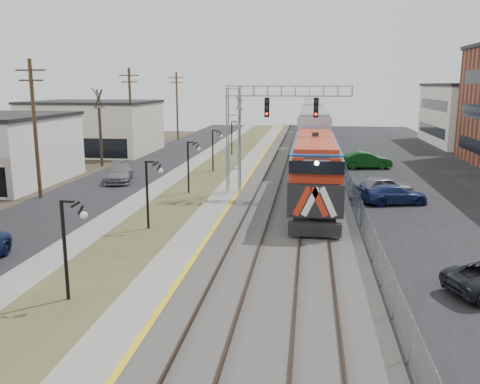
# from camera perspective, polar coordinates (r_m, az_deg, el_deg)

# --- Properties ---
(street_west) EXTENTS (7.00, 120.00, 0.04)m
(street_west) POSITION_cam_1_polar(r_m,az_deg,el_deg) (48.00, -12.56, 1.86)
(street_west) COLOR black
(street_west) RESTS_ON ground
(sidewalk) EXTENTS (2.00, 120.00, 0.08)m
(sidewalk) POSITION_cam_1_polar(r_m,az_deg,el_deg) (46.64, -7.36, 1.78)
(sidewalk) COLOR gray
(sidewalk) RESTS_ON ground
(grass_median) EXTENTS (4.00, 120.00, 0.06)m
(grass_median) POSITION_cam_1_polar(r_m,az_deg,el_deg) (45.96, -3.75, 1.69)
(grass_median) COLOR #494F2A
(grass_median) RESTS_ON ground
(platform) EXTENTS (2.00, 120.00, 0.24)m
(platform) POSITION_cam_1_polar(r_m,az_deg,el_deg) (45.44, -0.04, 1.72)
(platform) COLOR gray
(platform) RESTS_ON ground
(ballast_bed) EXTENTS (8.00, 120.00, 0.20)m
(ballast_bed) POSITION_cam_1_polar(r_m,az_deg,el_deg) (45.05, 6.28, 1.53)
(ballast_bed) COLOR #595651
(ballast_bed) RESTS_ON ground
(parking_lot) EXTENTS (16.00, 120.00, 0.04)m
(parking_lot) POSITION_cam_1_polar(r_m,az_deg,el_deg) (46.36, 21.27, 0.97)
(parking_lot) COLOR black
(parking_lot) RESTS_ON ground
(platform_edge) EXTENTS (0.24, 120.00, 0.01)m
(platform_edge) POSITION_cam_1_polar(r_m,az_deg,el_deg) (45.31, 1.07, 1.85)
(platform_edge) COLOR gold
(platform_edge) RESTS_ON platform
(track_near) EXTENTS (1.58, 120.00, 0.15)m
(track_near) POSITION_cam_1_polar(r_m,az_deg,el_deg) (45.11, 3.74, 1.82)
(track_near) COLOR #2D2119
(track_near) RESTS_ON ballast_bed
(track_far) EXTENTS (1.58, 120.00, 0.15)m
(track_far) POSITION_cam_1_polar(r_m,az_deg,el_deg) (45.01, 8.19, 1.70)
(track_far) COLOR #2D2119
(track_far) RESTS_ON ballast_bed
(train) EXTENTS (3.00, 85.85, 5.33)m
(train) POSITION_cam_1_polar(r_m,az_deg,el_deg) (70.78, 8.16, 7.56)
(train) COLOR #1450A5
(train) RESTS_ON ground
(signal_gantry) EXTENTS (9.00, 1.07, 8.15)m
(signal_gantry) POSITION_cam_1_polar(r_m,az_deg,el_deg) (37.59, 1.88, 7.97)
(signal_gantry) COLOR gray
(signal_gantry) RESTS_ON ground
(lampposts) EXTENTS (0.14, 62.14, 4.00)m
(lampposts) POSITION_cam_1_polar(r_m,az_deg,el_deg) (29.70, -10.21, -0.28)
(lampposts) COLOR black
(lampposts) RESTS_ON ground
(utility_poles) EXTENTS (0.28, 80.28, 10.00)m
(utility_poles) POSITION_cam_1_polar(r_m,az_deg,el_deg) (39.63, -22.01, 6.47)
(utility_poles) COLOR #4C3823
(utility_poles) RESTS_ON ground
(fence) EXTENTS (0.04, 120.00, 1.60)m
(fence) POSITION_cam_1_polar(r_m,az_deg,el_deg) (45.03, 11.65, 2.25)
(fence) COLOR gray
(fence) RESTS_ON ground
(bare_trees) EXTENTS (12.30, 42.30, 5.95)m
(bare_trees) POSITION_cam_1_polar(r_m,az_deg,el_deg) (51.67, -12.42, 5.57)
(bare_trees) COLOR #382D23
(bare_trees) RESTS_ON ground
(car_lot_d) EXTENTS (4.88, 2.92, 1.33)m
(car_lot_d) POSITION_cam_1_polar(r_m,az_deg,el_deg) (36.94, 16.95, -0.34)
(car_lot_d) COLOR navy
(car_lot_d) RESTS_ON ground
(car_lot_e) EXTENTS (4.93, 3.51, 1.56)m
(car_lot_e) POSITION_cam_1_polar(r_m,az_deg,el_deg) (38.91, 15.81, 0.51)
(car_lot_e) COLOR slate
(car_lot_e) RESTS_ON ground
(car_lot_f) EXTENTS (5.05, 2.24, 1.61)m
(car_lot_f) POSITION_cam_1_polar(r_m,az_deg,el_deg) (52.03, 13.98, 3.44)
(car_lot_f) COLOR #0D4313
(car_lot_f) RESTS_ON ground
(car_street_b) EXTENTS (3.32, 5.47, 1.48)m
(car_street_b) POSITION_cam_1_polar(r_m,az_deg,el_deg) (44.76, -13.42, 2.04)
(car_street_b) COLOR slate
(car_street_b) RESTS_ON ground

